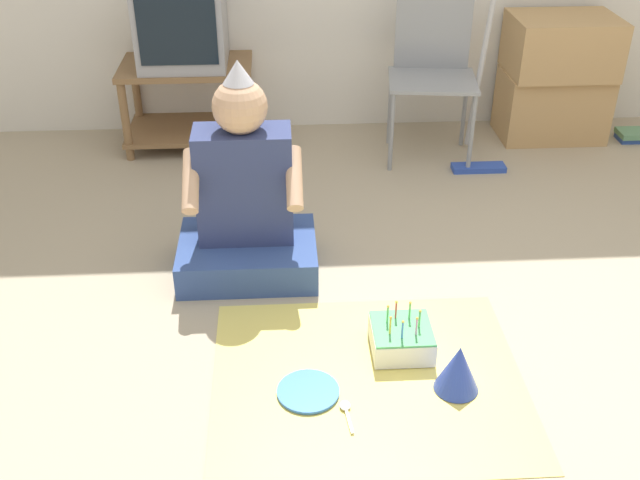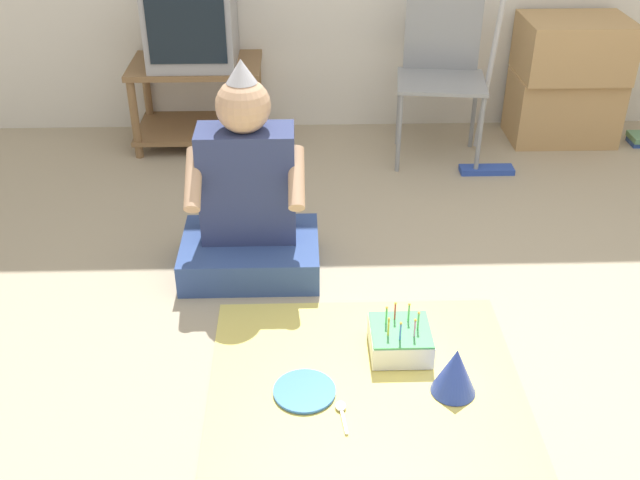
# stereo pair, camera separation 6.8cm
# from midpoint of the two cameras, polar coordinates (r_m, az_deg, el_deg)

# --- Properties ---
(ground_plane) EXTENTS (16.00, 16.00, 0.00)m
(ground_plane) POSITION_cam_midpoint_polar(r_m,az_deg,el_deg) (2.70, 11.87, -9.62)
(ground_plane) COLOR tan
(tv_stand) EXTENTS (0.70, 0.46, 0.46)m
(tv_stand) POSITION_cam_midpoint_polar(r_m,az_deg,el_deg) (4.25, -10.43, 10.68)
(tv_stand) COLOR olive
(tv_stand) RESTS_ON ground_plane
(tv) EXTENTS (0.45, 0.45, 0.44)m
(tv) POSITION_cam_midpoint_polar(r_m,az_deg,el_deg) (4.13, -10.97, 15.94)
(tv) COLOR #99999E
(tv) RESTS_ON tv_stand
(folding_chair) EXTENTS (0.49, 0.44, 0.87)m
(folding_chair) POSITION_cam_midpoint_polar(r_m,az_deg,el_deg) (4.06, 8.08, 13.27)
(folding_chair) COLOR gray
(folding_chair) RESTS_ON ground_plane
(cardboard_box_stack) EXTENTS (0.58, 0.42, 0.68)m
(cardboard_box_stack) POSITION_cam_midpoint_polar(r_m,az_deg,el_deg) (4.45, 17.16, 11.82)
(cardboard_box_stack) COLOR tan
(cardboard_box_stack) RESTS_ON ground_plane
(dust_mop) EXTENTS (0.28, 0.34, 1.24)m
(dust_mop) POSITION_cam_midpoint_polar(r_m,az_deg,el_deg) (3.98, 11.78, 10.45)
(dust_mop) COLOR #2D4CB2
(dust_mop) RESTS_ON ground_plane
(book_pile) EXTENTS (0.18, 0.14, 0.06)m
(book_pile) POSITION_cam_midpoint_polar(r_m,az_deg,el_deg) (4.66, 22.36, 7.39)
(book_pile) COLOR #284793
(book_pile) RESTS_ON ground_plane
(person_seated) EXTENTS (0.56, 0.43, 0.89)m
(person_seated) POSITION_cam_midpoint_polar(r_m,az_deg,el_deg) (3.03, -6.35, 2.69)
(person_seated) COLOR #334C8C
(person_seated) RESTS_ON ground_plane
(party_cloth) EXTENTS (1.06, 0.90, 0.01)m
(party_cloth) POSITION_cam_midpoint_polar(r_m,az_deg,el_deg) (2.60, 2.90, -10.56)
(party_cloth) COLOR #EAD666
(party_cloth) RESTS_ON ground_plane
(birthday_cake) EXTENTS (0.21, 0.21, 0.17)m
(birthday_cake) POSITION_cam_midpoint_polar(r_m,az_deg,el_deg) (2.70, 5.51, -7.45)
(birthday_cake) COLOR white
(birthday_cake) RESTS_ON party_cloth
(party_hat_blue) EXTENTS (0.15, 0.15, 0.17)m
(party_hat_blue) POSITION_cam_midpoint_polar(r_m,az_deg,el_deg) (2.54, 9.73, -9.60)
(party_hat_blue) COLOR blue
(party_hat_blue) RESTS_ON party_cloth
(paper_plate) EXTENTS (0.21, 0.21, 0.01)m
(paper_plate) POSITION_cam_midpoint_polar(r_m,az_deg,el_deg) (2.55, -1.69, -11.45)
(paper_plate) COLOR blue
(paper_plate) RESTS_ON party_cloth
(plastic_spoon_near) EXTENTS (0.04, 0.15, 0.01)m
(plastic_spoon_near) POSITION_cam_midpoint_polar(r_m,az_deg,el_deg) (2.49, 1.19, -12.76)
(plastic_spoon_near) COLOR white
(plastic_spoon_near) RESTS_ON party_cloth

